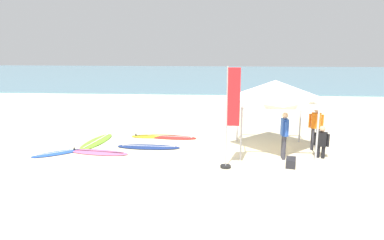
{
  "coord_description": "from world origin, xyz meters",
  "views": [
    {
      "loc": [
        0.26,
        -13.2,
        4.09
      ],
      "look_at": [
        -0.8,
        1.19,
        1.0
      ],
      "focal_mm": 33.46,
      "sensor_mm": 36.0,
      "label": 1
    }
  ],
  "objects_px": {
    "canopy_tent": "(275,90)",
    "surfboard_blue": "(57,153)",
    "surfboard_yellow": "(155,136)",
    "surfboard_red": "(170,137)",
    "surfboard_pink": "(98,152)",
    "person_blue": "(284,132)",
    "surfboard_lime": "(97,141)",
    "gear_bag_near_tent": "(291,162)",
    "banner_flag": "(230,122)",
    "surfboard_navy": "(148,147)",
    "person_black": "(321,141)",
    "person_orange": "(316,125)"
  },
  "relations": [
    {
      "from": "surfboard_yellow",
      "to": "banner_flag",
      "type": "relative_size",
      "value": 0.64
    },
    {
      "from": "canopy_tent",
      "to": "surfboard_blue",
      "type": "bearing_deg",
      "value": -172.6
    },
    {
      "from": "person_black",
      "to": "gear_bag_near_tent",
      "type": "distance_m",
      "value": 1.71
    },
    {
      "from": "person_orange",
      "to": "person_black",
      "type": "height_order",
      "value": "person_orange"
    },
    {
      "from": "canopy_tent",
      "to": "surfboard_lime",
      "type": "height_order",
      "value": "canopy_tent"
    },
    {
      "from": "surfboard_red",
      "to": "person_orange",
      "type": "height_order",
      "value": "person_orange"
    },
    {
      "from": "person_black",
      "to": "person_orange",
      "type": "bearing_deg",
      "value": 88.15
    },
    {
      "from": "surfboard_lime",
      "to": "banner_flag",
      "type": "height_order",
      "value": "banner_flag"
    },
    {
      "from": "person_blue",
      "to": "person_orange",
      "type": "height_order",
      "value": "same"
    },
    {
      "from": "canopy_tent",
      "to": "surfboard_red",
      "type": "bearing_deg",
      "value": 159.2
    },
    {
      "from": "surfboard_red",
      "to": "gear_bag_near_tent",
      "type": "xyz_separation_m",
      "value": [
        4.6,
        -3.46,
        0.1
      ]
    },
    {
      "from": "surfboard_navy",
      "to": "surfboard_red",
      "type": "xyz_separation_m",
      "value": [
        0.66,
        1.6,
        0.0
      ]
    },
    {
      "from": "surfboard_lime",
      "to": "gear_bag_near_tent",
      "type": "distance_m",
      "value": 8.0
    },
    {
      "from": "person_black",
      "to": "surfboard_yellow",
      "type": "bearing_deg",
      "value": 158.91
    },
    {
      "from": "surfboard_blue",
      "to": "banner_flag",
      "type": "height_order",
      "value": "banner_flag"
    },
    {
      "from": "surfboard_lime",
      "to": "person_black",
      "type": "bearing_deg",
      "value": -9.42
    },
    {
      "from": "surfboard_yellow",
      "to": "surfboard_red",
      "type": "height_order",
      "value": "same"
    },
    {
      "from": "surfboard_yellow",
      "to": "person_orange",
      "type": "height_order",
      "value": "person_orange"
    },
    {
      "from": "person_blue",
      "to": "person_black",
      "type": "xyz_separation_m",
      "value": [
        1.38,
        0.21,
        -0.33
      ]
    },
    {
      "from": "surfboard_lime",
      "to": "surfboard_blue",
      "type": "height_order",
      "value": "same"
    },
    {
      "from": "surfboard_lime",
      "to": "surfboard_yellow",
      "type": "bearing_deg",
      "value": 24.37
    },
    {
      "from": "surfboard_lime",
      "to": "gear_bag_near_tent",
      "type": "bearing_deg",
      "value": -18.19
    },
    {
      "from": "person_blue",
      "to": "gear_bag_near_tent",
      "type": "xyz_separation_m",
      "value": [
        0.12,
        -0.82,
        -0.85
      ]
    },
    {
      "from": "surfboard_pink",
      "to": "person_blue",
      "type": "bearing_deg",
      "value": -1.54
    },
    {
      "from": "surfboard_red",
      "to": "surfboard_blue",
      "type": "relative_size",
      "value": 1.38
    },
    {
      "from": "surfboard_pink",
      "to": "person_orange",
      "type": "relative_size",
      "value": 1.46
    },
    {
      "from": "surfboard_blue",
      "to": "surfboard_lime",
      "type": "bearing_deg",
      "value": 61.14
    },
    {
      "from": "surfboard_blue",
      "to": "gear_bag_near_tent",
      "type": "xyz_separation_m",
      "value": [
        8.55,
        -0.78,
        0.1
      ]
    },
    {
      "from": "surfboard_red",
      "to": "banner_flag",
      "type": "xyz_separation_m",
      "value": [
        2.51,
        -3.74,
        1.54
      ]
    },
    {
      "from": "surfboard_navy",
      "to": "surfboard_red",
      "type": "bearing_deg",
      "value": 67.66
    },
    {
      "from": "surfboard_red",
      "to": "banner_flag",
      "type": "relative_size",
      "value": 0.73
    },
    {
      "from": "person_black",
      "to": "surfboard_pink",
      "type": "bearing_deg",
      "value": -179.84
    },
    {
      "from": "canopy_tent",
      "to": "surfboard_blue",
      "type": "xyz_separation_m",
      "value": [
        -8.19,
        -1.06,
        -2.35
      ]
    },
    {
      "from": "person_orange",
      "to": "person_blue",
      "type": "bearing_deg",
      "value": -139.64
    },
    {
      "from": "surfboard_navy",
      "to": "person_blue",
      "type": "xyz_separation_m",
      "value": [
        5.15,
        -1.04,
        0.95
      ]
    },
    {
      "from": "surfboard_navy",
      "to": "person_orange",
      "type": "relative_size",
      "value": 1.5
    },
    {
      "from": "surfboard_red",
      "to": "person_black",
      "type": "relative_size",
      "value": 2.06
    },
    {
      "from": "person_blue",
      "to": "banner_flag",
      "type": "distance_m",
      "value": 2.34
    },
    {
      "from": "surfboard_yellow",
      "to": "person_orange",
      "type": "relative_size",
      "value": 1.26
    },
    {
      "from": "canopy_tent",
      "to": "person_orange",
      "type": "distance_m",
      "value": 2.17
    },
    {
      "from": "surfboard_blue",
      "to": "surfboard_red",
      "type": "bearing_deg",
      "value": 34.16
    },
    {
      "from": "canopy_tent",
      "to": "person_blue",
      "type": "bearing_deg",
      "value": -76.87
    },
    {
      "from": "banner_flag",
      "to": "surfboard_pink",
      "type": "bearing_deg",
      "value": 165.47
    },
    {
      "from": "surfboard_yellow",
      "to": "surfboard_red",
      "type": "xyz_separation_m",
      "value": [
        0.68,
        -0.09,
        -0.0
      ]
    },
    {
      "from": "surfboard_navy",
      "to": "person_orange",
      "type": "bearing_deg",
      "value": 1.42
    },
    {
      "from": "surfboard_red",
      "to": "person_black",
      "type": "xyz_separation_m",
      "value": [
        5.87,
        -2.43,
        0.62
      ]
    },
    {
      "from": "surfboard_yellow",
      "to": "person_black",
      "type": "bearing_deg",
      "value": -21.09
    },
    {
      "from": "person_blue",
      "to": "gear_bag_near_tent",
      "type": "height_order",
      "value": "person_blue"
    },
    {
      "from": "surfboard_navy",
      "to": "surfboard_pink",
      "type": "relative_size",
      "value": 1.03
    },
    {
      "from": "canopy_tent",
      "to": "surfboard_blue",
      "type": "relative_size",
      "value": 1.53
    }
  ]
}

